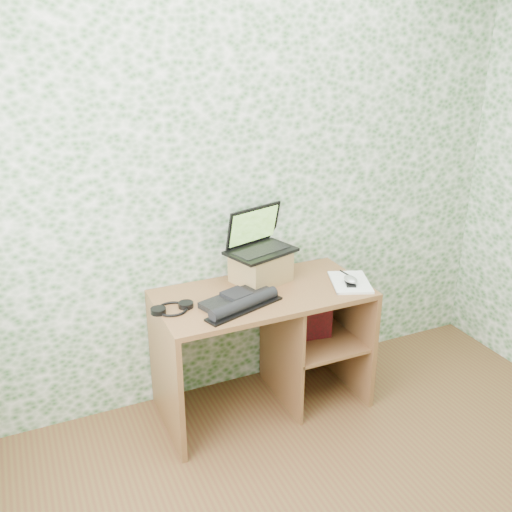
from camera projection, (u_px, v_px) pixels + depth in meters
name	position (u px, v px, depth m)	size (l,w,h in m)	color
wall_back	(240.00, 184.00, 3.25)	(3.50, 3.50, 0.00)	white
desk	(272.00, 329.00, 3.35)	(1.20, 0.60, 0.75)	brown
riser	(261.00, 267.00, 3.31)	(0.30, 0.25, 0.18)	olive
laptop	(258.00, 241.00, 3.29)	(0.43, 0.37, 0.25)	black
keyboard	(240.00, 301.00, 3.05)	(0.48, 0.37, 0.07)	black
headphones	(172.00, 308.00, 2.99)	(0.23, 0.17, 0.03)	black
notepad	(350.00, 282.00, 3.31)	(0.21, 0.30, 0.01)	white
mouse	(350.00, 281.00, 3.26)	(0.06, 0.10, 0.04)	#B4B4B6
pen	(348.00, 275.00, 3.38)	(0.01, 0.01, 0.14)	black
red_box	(309.00, 313.00, 3.39)	(0.27, 0.09, 0.32)	maroon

